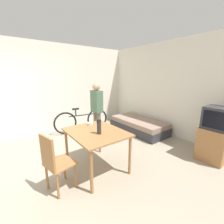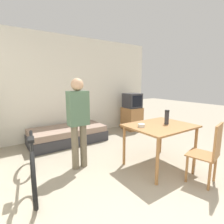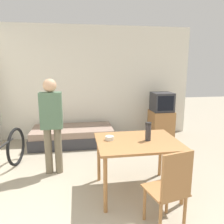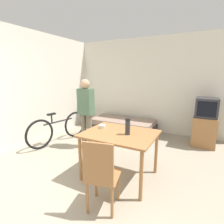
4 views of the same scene
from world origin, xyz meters
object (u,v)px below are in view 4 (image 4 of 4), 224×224
Objects in this scene: tv at (205,123)px; wooden_chair at (101,174)px; dining_table at (120,138)px; mate_bowl at (102,126)px; person_standing at (86,109)px; bicycle at (59,128)px; thermos_flask at (128,126)px; daybed at (122,126)px.

tv is 1.22× the size of wooden_chair.
mate_bowl is at bearing 166.94° from dining_table.
wooden_chair is 0.60× the size of person_standing.
dining_table is 2.12m from bicycle.
wooden_chair is at bearing -90.30° from thermos_flask.
dining_table is (-1.20, -2.12, 0.13)m from tv.
person_standing reaches higher than daybed.
person_standing is (-2.41, -1.37, 0.36)m from tv.
wooden_chair reaches higher than dining_table.
mate_bowl is (1.61, -0.58, 0.43)m from bicycle.
person_standing reaches higher than thermos_flask.
bicycle is 6.73× the size of thermos_flask.
tv is at bearing 29.62° from person_standing.
thermos_flask is at bearing -63.57° from daybed.
tv reaches higher than thermos_flask.
daybed is at bearing 116.43° from thermos_flask.
person_standing is (-0.29, -1.36, 0.71)m from daybed.
tv is at bearing 70.07° from wooden_chair.
person_standing is at bearing 6.82° from bicycle.
dining_table is 9.42× the size of mate_bowl.
tv is at bearing 24.66° from bicycle.
tv reaches higher than mate_bowl.
person_standing reaches higher than bicycle.
mate_bowl is (-0.37, 0.09, 0.12)m from dining_table.
wooden_chair is (1.05, -2.91, 0.33)m from daybed.
thermos_flask is at bearing -7.36° from dining_table.
thermos_flask is (0.00, 0.78, 0.38)m from wooden_chair.
wooden_chair is 2.09m from person_standing.
wooden_chair reaches higher than bicycle.
thermos_flask reaches higher than bicycle.
bicycle is (-3.18, -1.46, -0.19)m from tv.
dining_table is at bearing -119.39° from tv.
thermos_flask reaches higher than daybed.
person_standing reaches higher than tv.
thermos_flask reaches higher than wooden_chair.
daybed is at bearing -179.68° from tv.
thermos_flask is at bearing 89.70° from wooden_chair.
daybed is 2.18m from mate_bowl.
dining_table is 0.27m from thermos_flask.
tv is at bearing 63.75° from thermos_flask.
wooden_chair reaches higher than mate_bowl.
person_standing is (-1.21, 0.76, 0.23)m from dining_table.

